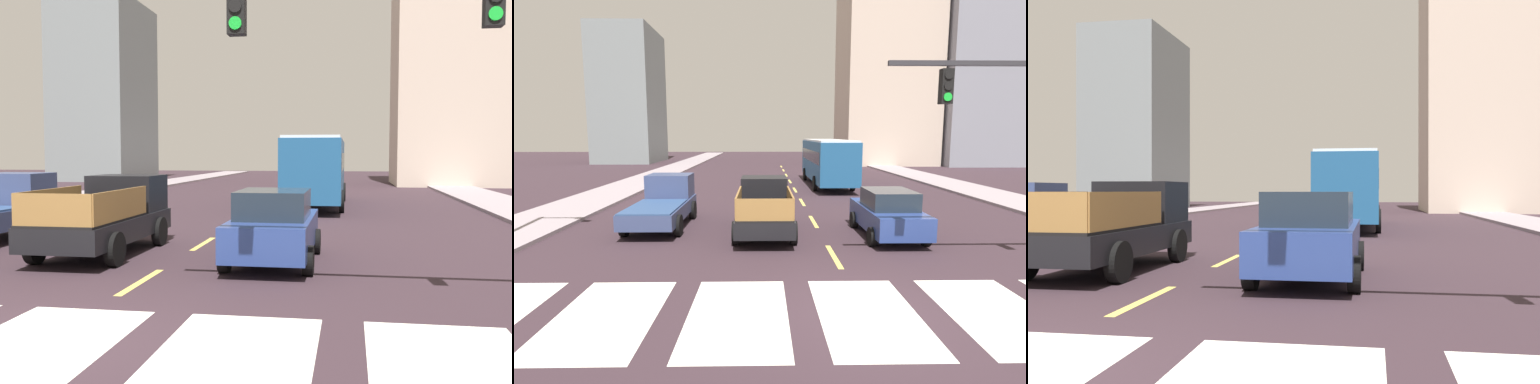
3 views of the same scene
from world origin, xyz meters
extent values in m
plane|color=#32242B|center=(0.00, 0.00, 0.00)|extent=(160.00, 160.00, 0.00)
cube|color=gray|center=(-11.60, 18.00, 0.07)|extent=(3.37, 110.00, 0.15)
cube|color=silver|center=(0.00, 0.00, 0.00)|extent=(2.06, 3.76, 0.01)
cube|color=silver|center=(2.69, 0.00, 0.00)|extent=(2.06, 3.76, 0.01)
cube|color=silver|center=(5.38, 0.00, 0.00)|extent=(2.06, 3.76, 0.01)
cube|color=#DBC555|center=(0.00, 4.00, 0.00)|extent=(0.16, 2.40, 0.01)
cube|color=#DBC555|center=(0.00, 9.00, 0.00)|extent=(0.16, 2.40, 0.01)
cube|color=#DBC555|center=(0.00, 14.00, 0.00)|extent=(0.16, 2.40, 0.01)
cube|color=#DBC555|center=(0.00, 19.00, 0.00)|extent=(0.16, 2.40, 0.01)
cube|color=#DBC555|center=(0.00, 24.00, 0.00)|extent=(0.16, 2.40, 0.01)
cube|color=#DBC555|center=(0.00, 29.00, 0.00)|extent=(0.16, 2.40, 0.01)
cube|color=#DBC555|center=(0.00, 34.00, 0.00)|extent=(0.16, 2.40, 0.01)
cube|color=#DBC555|center=(0.00, 39.00, 0.00)|extent=(0.16, 2.40, 0.01)
cube|color=black|center=(-2.11, 6.95, 0.68)|extent=(1.96, 5.20, 0.56)
cube|color=black|center=(-2.11, 8.65, 1.46)|extent=(1.84, 1.60, 1.00)
cube|color=#19232D|center=(-2.11, 9.09, 1.64)|extent=(1.72, 0.08, 0.56)
cube|color=black|center=(-2.11, 6.00, 0.99)|extent=(1.84, 3.30, 0.06)
cylinder|color=black|center=(-3.09, 8.51, 0.40)|extent=(0.22, 0.80, 0.80)
cylinder|color=black|center=(-1.13, 8.51, 0.40)|extent=(0.22, 0.80, 0.80)
cylinder|color=black|center=(-3.09, 5.39, 0.40)|extent=(0.22, 0.80, 0.80)
cylinder|color=black|center=(-1.13, 5.39, 0.40)|extent=(0.22, 0.80, 0.80)
cube|color=olive|center=(-3.01, 6.00, 1.37)|extent=(0.06, 3.17, 0.70)
cube|color=olive|center=(-1.21, 6.00, 1.37)|extent=(0.06, 3.17, 0.70)
cube|color=olive|center=(-2.11, 4.41, 1.37)|extent=(1.80, 0.06, 0.70)
cube|color=#37446E|center=(-6.23, 9.85, 1.46)|extent=(1.84, 1.60, 1.00)
cube|color=#19232D|center=(-6.23, 10.29, 1.64)|extent=(1.72, 0.08, 0.56)
cylinder|color=black|center=(-5.25, 9.71, 0.40)|extent=(0.22, 0.80, 0.80)
cube|color=#1F5587|center=(2.51, 21.45, 1.85)|extent=(2.50, 10.80, 2.70)
cube|color=#19232D|center=(2.51, 21.45, 2.20)|extent=(2.52, 9.94, 0.80)
cube|color=silver|center=(2.51, 21.45, 3.26)|extent=(2.40, 10.37, 0.12)
cylinder|color=black|center=(1.26, 24.80, 0.50)|extent=(0.22, 1.00, 1.00)
cylinder|color=black|center=(3.76, 24.80, 0.50)|extent=(0.22, 1.00, 1.00)
cylinder|color=black|center=(1.26, 18.48, 0.50)|extent=(0.22, 1.00, 1.00)
cylinder|color=black|center=(3.76, 18.48, 0.50)|extent=(0.22, 1.00, 1.00)
cube|color=navy|center=(2.37, 6.49, 0.70)|extent=(1.80, 4.40, 0.76)
cube|color=#1E2833|center=(2.37, 6.34, 1.40)|extent=(1.58, 2.11, 0.64)
cylinder|color=black|center=(1.47, 7.85, 0.32)|extent=(0.22, 0.64, 0.64)
cylinder|color=black|center=(3.27, 7.85, 0.32)|extent=(0.22, 0.64, 0.64)
cylinder|color=black|center=(1.47, 5.13, 0.32)|extent=(0.22, 0.64, 0.64)
cylinder|color=black|center=(3.27, 5.13, 0.32)|extent=(0.22, 0.64, 0.64)
cylinder|color=green|center=(6.18, 2.03, 4.59)|extent=(0.20, 0.04, 0.20)
cube|color=black|center=(2.33, 2.16, 4.85)|extent=(0.28, 0.24, 0.84)
cylinder|color=black|center=(2.33, 2.03, 4.85)|extent=(0.20, 0.04, 0.20)
cylinder|color=green|center=(2.33, 2.03, 4.59)|extent=(0.20, 0.04, 0.20)
cube|color=gray|center=(-19.89, 47.74, 8.62)|extent=(7.36, 10.36, 17.24)
cube|color=beige|center=(13.06, 43.39, 11.75)|extent=(10.82, 9.64, 23.51)
camera|label=1|loc=(4.12, -6.98, 2.56)|focal=40.83mm
camera|label=2|loc=(-2.17, -7.95, 3.68)|focal=28.50mm
camera|label=3|loc=(3.61, -4.25, 1.74)|focal=38.54mm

